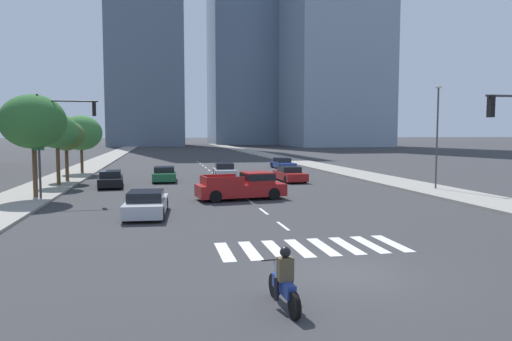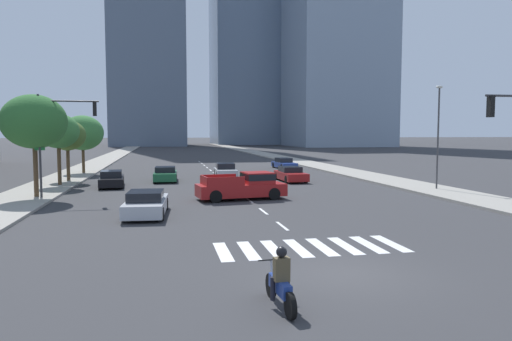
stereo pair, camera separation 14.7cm
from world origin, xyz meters
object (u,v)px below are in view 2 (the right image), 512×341
at_px(street_tree_second, 58,131).
at_px(street_tree_fourth, 83,133).
at_px(motorcycle_lead, 280,283).
at_px(street_lamp_east, 438,129).
at_px(sedan_black_4, 112,179).
at_px(street_tree_nearest, 34,122).
at_px(sedan_red_0, 291,174).
at_px(sedan_blue_5, 284,164).
at_px(pickup_truck, 245,186).
at_px(sedan_silver_1, 146,204).
at_px(sedan_green_3, 165,174).
at_px(traffic_signal_far, 60,128).
at_px(sedan_silver_2, 225,171).
at_px(street_tree_third, 67,136).

relative_size(street_tree_second, street_tree_fourth, 0.95).
bearing_deg(motorcycle_lead, street_tree_fourth, 11.20).
bearing_deg(street_lamp_east, street_tree_fourth, 144.91).
height_order(sedan_black_4, street_tree_nearest, street_tree_nearest).
distance_m(motorcycle_lead, sedan_black_4, 27.57).
bearing_deg(sedan_red_0, sedan_blue_5, 166.22).
bearing_deg(pickup_truck, sedan_silver_1, -148.52).
bearing_deg(sedan_black_4, sedan_red_0, -88.37).
bearing_deg(sedan_black_4, street_tree_nearest, 143.07).
bearing_deg(sedan_silver_1, pickup_truck, -47.08).
xyz_separation_m(street_lamp_east, street_tree_second, (-26.96, 7.80, -0.15)).
height_order(sedan_silver_1, sedan_green_3, sedan_green_3).
relative_size(sedan_red_0, street_tree_nearest, 0.73).
bearing_deg(pickup_truck, motorcycle_lead, -104.70).
bearing_deg(traffic_signal_far, sedan_red_0, 25.01).
relative_size(pickup_truck, sedan_silver_2, 1.32).
xyz_separation_m(sedan_silver_2, sedan_black_4, (-9.61, -6.43, -0.00)).
xyz_separation_m(sedan_silver_2, street_tree_third, (-13.52, -2.15, 3.32)).
bearing_deg(traffic_signal_far, sedan_blue_5, 47.66).
xyz_separation_m(sedan_blue_5, street_tree_third, (-21.52, -11.07, 3.34)).
xyz_separation_m(sedan_green_3, street_tree_fourth, (-7.97, 8.61, 3.53)).
distance_m(sedan_silver_1, sedan_silver_2, 20.86).
bearing_deg(sedan_green_3, sedan_silver_2, -59.34).
bearing_deg(sedan_red_0, street_tree_third, -100.39).
xyz_separation_m(sedan_silver_2, sedan_green_3, (-5.55, -3.06, 0.00)).
bearing_deg(street_tree_second, sedan_silver_2, 22.46).
height_order(sedan_silver_2, street_tree_second, street_tree_second).
distance_m(sedan_silver_1, traffic_signal_far, 9.48).
bearing_deg(sedan_blue_5, street_tree_third, -66.89).
distance_m(sedan_green_3, street_tree_third, 8.68).
relative_size(sedan_red_0, street_tree_third, 0.92).
bearing_deg(pickup_truck, sedan_silver_2, 79.74).
height_order(sedan_green_3, street_tree_nearest, street_tree_nearest).
bearing_deg(sedan_silver_1, sedan_blue_5, -22.91).
bearing_deg(sedan_green_3, sedan_silver_1, 178.24).
xyz_separation_m(pickup_truck, sedan_blue_5, (8.75, 23.99, -0.24)).
bearing_deg(sedan_black_4, sedan_blue_5, -52.67).
xyz_separation_m(sedan_red_0, sedan_silver_2, (-4.94, 5.06, 0.00)).
distance_m(sedan_silver_2, street_tree_fourth, 15.04).
relative_size(sedan_blue_5, street_lamp_east, 0.65).
distance_m(traffic_signal_far, street_lamp_east, 25.34).
height_order(sedan_blue_5, street_tree_second, street_tree_second).
distance_m(sedan_red_0, street_tree_second, 18.82).
relative_size(sedan_green_3, street_tree_second, 0.83).
bearing_deg(traffic_signal_far, street_tree_third, 98.61).
distance_m(street_tree_third, street_tree_fourth, 7.71).
relative_size(sedan_black_4, street_lamp_east, 0.66).
relative_size(pickup_truck, street_tree_third, 1.12).
distance_m(sedan_silver_1, sedan_green_3, 16.76).
distance_m(street_lamp_east, street_tree_fourth, 32.96).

